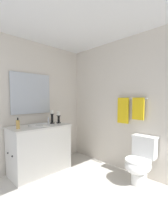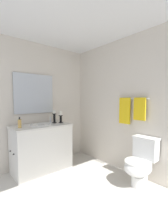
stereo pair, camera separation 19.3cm
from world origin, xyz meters
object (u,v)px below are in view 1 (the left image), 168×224
at_px(mirror, 31,94).
at_px(towel_center, 138,109).
at_px(candle_holder_short, 52,117).
at_px(toilet, 140,161).
at_px(towel_bar, 131,99).
at_px(towel_near_vanity, 123,110).
at_px(candle_holder_tall, 59,117).
at_px(vanity_cabinet, 40,149).
at_px(soap_bottle, 18,124).
at_px(sink_basin, 39,128).

relative_size(mirror, towel_center, 2.07).
relative_size(candle_holder_short, toilet, 0.35).
bearing_deg(towel_center, towel_bar, 172.98).
height_order(candle_holder_short, towel_near_vanity, towel_near_vanity).
bearing_deg(candle_holder_tall, towel_center, 28.56).
bearing_deg(candle_holder_tall, vanity_cabinet, -92.33).
bearing_deg(towel_near_vanity, candle_holder_tall, -144.98).
relative_size(candle_holder_short, towel_center, 0.69).
bearing_deg(towel_bar, towel_near_vanity, -172.98).
height_order(soap_bottle, towel_center, towel_center).
distance_m(candle_holder_short, towel_center, 1.61).
bearing_deg(mirror, towel_bar, 38.06).
xyz_separation_m(sink_basin, towel_near_vanity, (1.03, 1.12, 0.31)).
relative_size(vanity_cabinet, towel_center, 2.82).
bearing_deg(candle_holder_tall, candle_holder_short, -119.49).
xyz_separation_m(sink_basin, toilet, (1.48, 0.92, -0.46)).
height_order(mirror, toilet, mirror).
bearing_deg(towel_near_vanity, toilet, -24.64).
bearing_deg(sink_basin, mirror, -179.80).
xyz_separation_m(towel_bar, towel_near_vanity, (-0.15, -0.02, -0.21)).
distance_m(mirror, candle_holder_short, 0.59).
xyz_separation_m(mirror, candle_holder_short, (0.23, 0.30, -0.45)).
xyz_separation_m(sink_basin, candle_holder_tall, (0.02, 0.41, 0.16)).
height_order(sink_basin, soap_bottle, soap_bottle).
distance_m(vanity_cabinet, soap_bottle, 0.65).
xyz_separation_m(toilet, towel_near_vanity, (-0.45, 0.20, 0.77)).
distance_m(candle_holder_tall, towel_near_vanity, 1.25).
bearing_deg(towel_center, toilet, -53.17).
bearing_deg(towel_near_vanity, sink_basin, -132.61).
relative_size(toilet, towel_near_vanity, 1.60).
height_order(sink_basin, towel_bar, towel_bar).
xyz_separation_m(toilet, towel_center, (-0.15, 0.20, 0.82)).
relative_size(mirror, candle_holder_tall, 3.36).
bearing_deg(vanity_cabinet, mirror, 179.99).
distance_m(sink_basin, towel_near_vanity, 1.56).
bearing_deg(towel_bar, towel_center, -7.02).
height_order(candle_holder_tall, towel_center, towel_center).
height_order(vanity_cabinet, candle_holder_tall, candle_holder_tall).
bearing_deg(vanity_cabinet, towel_center, 40.31).
distance_m(candle_holder_tall, toilet, 1.67).
height_order(vanity_cabinet, soap_bottle, soap_bottle).
xyz_separation_m(soap_bottle, toilet, (1.44, 1.32, -0.58)).
bearing_deg(sink_basin, candle_holder_tall, 87.66).
bearing_deg(toilet, vanity_cabinet, -148.09).
distance_m(soap_bottle, toilet, 2.03).
bearing_deg(towel_bar, sink_basin, -135.94).
relative_size(towel_bar, towel_center, 1.55).
distance_m(sink_basin, mirror, 0.68).
height_order(sink_basin, candle_holder_tall, candle_holder_tall).
bearing_deg(candle_holder_short, candle_holder_tall, 60.51).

